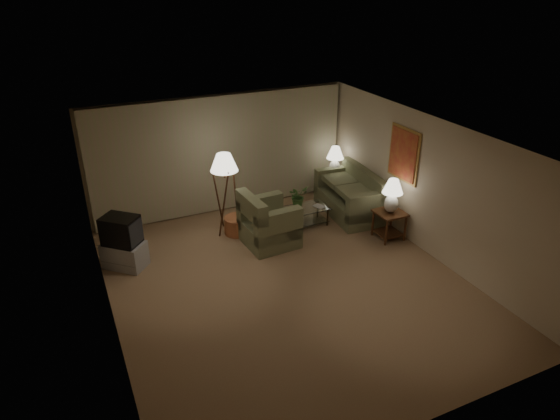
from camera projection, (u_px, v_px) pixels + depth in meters
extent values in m
plane|color=#967752|center=(287.00, 283.00, 9.01)|extent=(7.00, 7.00, 0.00)
cube|color=beige|center=(221.00, 153.00, 11.28)|extent=(6.00, 0.04, 2.70)
cube|color=beige|center=(103.00, 255.00, 7.29)|extent=(0.04, 7.00, 2.70)
cube|color=beige|center=(429.00, 187.00, 9.56)|extent=(0.04, 7.00, 2.70)
cube|color=white|center=(288.00, 139.00, 7.83)|extent=(6.00, 7.00, 0.04)
cube|color=#BBAD91|center=(222.00, 154.00, 11.22)|extent=(5.85, 0.12, 2.65)
cube|color=#B98840|center=(404.00, 154.00, 10.03)|extent=(0.03, 0.90, 1.10)
cube|color=#AB1F23|center=(403.00, 155.00, 10.02)|extent=(0.02, 0.80, 1.00)
cube|color=#737854|center=(348.00, 205.00, 11.48)|extent=(2.00, 1.23, 0.43)
cube|color=#737854|center=(269.00, 233.00, 10.23)|extent=(1.17, 1.12, 0.46)
cube|color=#371D0F|center=(390.00, 213.00, 10.27)|extent=(0.57, 0.57, 0.04)
cube|color=#371D0F|center=(388.00, 233.00, 10.47)|extent=(0.49, 0.49, 0.02)
cylinder|color=#371D0F|center=(386.00, 233.00, 10.12)|extent=(0.05, 0.05, 0.56)
cylinder|color=#371D0F|center=(373.00, 223.00, 10.51)|extent=(0.05, 0.05, 0.56)
cylinder|color=#371D0F|center=(405.00, 228.00, 10.30)|extent=(0.05, 0.05, 0.56)
cylinder|color=#371D0F|center=(391.00, 219.00, 10.69)|extent=(0.05, 0.05, 0.56)
cube|color=#371D0F|center=(334.00, 175.00, 12.13)|extent=(0.55, 0.46, 0.04)
cube|color=#371D0F|center=(333.00, 193.00, 12.33)|extent=(0.47, 0.39, 0.02)
cylinder|color=#371D0F|center=(329.00, 191.00, 12.03)|extent=(0.05, 0.05, 0.56)
cylinder|color=#371D0F|center=(322.00, 186.00, 12.32)|extent=(0.05, 0.05, 0.56)
cylinder|color=#371D0F|center=(345.00, 188.00, 12.20)|extent=(0.05, 0.05, 0.56)
cylinder|color=#371D0F|center=(338.00, 183.00, 12.49)|extent=(0.05, 0.05, 0.56)
ellipsoid|color=silver|center=(391.00, 204.00, 10.18)|extent=(0.30, 0.30, 0.37)
cylinder|color=silver|center=(392.00, 194.00, 10.08)|extent=(0.03, 0.03, 0.08)
cone|color=white|center=(393.00, 186.00, 10.01)|extent=(0.42, 0.42, 0.30)
ellipsoid|color=silver|center=(335.00, 168.00, 12.04)|extent=(0.29, 0.29, 0.36)
cylinder|color=silver|center=(335.00, 159.00, 11.94)|extent=(0.03, 0.03, 0.08)
cone|color=white|center=(335.00, 152.00, 11.87)|extent=(0.41, 0.41, 0.29)
cube|color=silver|center=(304.00, 209.00, 10.86)|extent=(1.08, 0.59, 0.02)
cube|color=silver|center=(304.00, 221.00, 10.99)|extent=(1.01, 0.51, 0.01)
cylinder|color=#3B2B17|center=(289.00, 226.00, 10.59)|extent=(0.04, 0.04, 0.40)
cylinder|color=#3B2B17|center=(280.00, 217.00, 10.95)|extent=(0.04, 0.04, 0.40)
cylinder|color=#3B2B17|center=(328.00, 217.00, 10.94)|extent=(0.04, 0.04, 0.40)
cylinder|color=#3B2B17|center=(318.00, 209.00, 11.31)|extent=(0.04, 0.04, 0.40)
cube|color=#A3A3A5|center=(125.00, 255.00, 9.41)|extent=(1.24, 1.24, 0.50)
cube|color=black|center=(121.00, 230.00, 9.18)|extent=(1.09, 1.09, 0.55)
cylinder|color=#371D0F|center=(224.00, 172.00, 10.17)|extent=(0.04, 0.04, 0.26)
cone|color=white|center=(224.00, 162.00, 10.08)|extent=(0.57, 0.57, 0.36)
cylinder|color=#A26136|center=(237.00, 225.00, 10.64)|extent=(0.61, 0.61, 0.37)
imported|color=white|center=(298.00, 207.00, 10.77)|extent=(0.18, 0.18, 0.14)
imported|color=#406B2F|center=(298.00, 194.00, 10.64)|extent=(0.49, 0.45, 0.45)
imported|color=olive|center=(316.00, 208.00, 10.86)|extent=(0.25, 0.29, 0.02)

